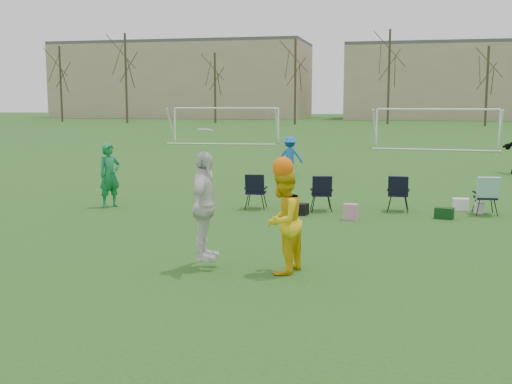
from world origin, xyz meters
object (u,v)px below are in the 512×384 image
(fielder_blue, at_px, (290,157))
(center_contest, at_px, (245,213))
(fielder_green_near, at_px, (110,175))
(goal_mid, at_px, (437,117))
(goal_left, at_px, (226,115))

(fielder_blue, bearing_deg, center_contest, 86.29)
(center_contest, bearing_deg, fielder_green_near, 132.88)
(center_contest, height_order, goal_mid, center_contest)
(fielder_green_near, height_order, goal_left, goal_left)
(fielder_green_near, relative_size, center_contest, 0.71)
(fielder_green_near, height_order, fielder_blue, fielder_green_near)
(center_contest, bearing_deg, goal_mid, 81.53)
(fielder_green_near, distance_m, goal_left, 27.09)
(fielder_green_near, relative_size, fielder_blue, 1.14)
(fielder_green_near, xyz_separation_m, goal_left, (-4.17, 26.74, 1.04))
(goal_left, bearing_deg, fielder_blue, -72.19)
(fielder_green_near, distance_m, center_contest, 7.79)
(center_contest, bearing_deg, goal_left, 106.26)
(goal_left, distance_m, goal_mid, 14.14)
(fielder_blue, bearing_deg, goal_mid, -121.32)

